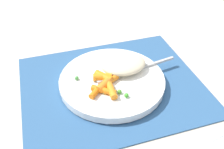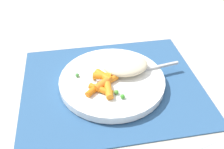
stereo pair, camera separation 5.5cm
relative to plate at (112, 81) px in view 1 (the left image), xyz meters
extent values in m
plane|color=beige|center=(0.00, 0.00, -0.01)|extent=(2.40, 2.40, 0.00)
cube|color=#2D5684|center=(0.00, 0.00, -0.01)|extent=(0.40, 0.33, 0.01)
cylinder|color=white|center=(0.00, 0.00, 0.00)|extent=(0.24, 0.24, 0.02)
ellipsoid|color=beige|center=(-0.03, -0.02, 0.02)|extent=(0.10, 0.08, 0.03)
cylinder|color=orange|center=(0.02, 0.00, 0.02)|extent=(0.04, 0.03, 0.02)
cylinder|color=orange|center=(0.02, 0.03, 0.02)|extent=(0.04, 0.04, 0.02)
cylinder|color=orange|center=(0.05, 0.04, 0.01)|extent=(0.03, 0.03, 0.01)
cylinder|color=orange|center=(0.03, 0.04, 0.01)|extent=(0.05, 0.04, 0.01)
cylinder|color=orange|center=(0.02, 0.05, 0.02)|extent=(0.02, 0.04, 0.01)
cylinder|color=orange|center=(0.02, 0.00, 0.02)|extent=(0.04, 0.04, 0.02)
cylinder|color=orange|center=(0.01, 0.02, 0.01)|extent=(0.05, 0.04, 0.01)
sphere|color=green|center=(0.03, -0.02, 0.01)|extent=(0.01, 0.01, 0.01)
sphere|color=#44903F|center=(0.08, -0.02, 0.01)|extent=(0.01, 0.01, 0.01)
sphere|color=#52A035|center=(0.00, 0.05, 0.01)|extent=(0.01, 0.01, 0.01)
sphere|color=green|center=(0.04, 0.03, 0.01)|extent=(0.01, 0.01, 0.01)
sphere|color=#499542|center=(0.02, -0.02, 0.01)|extent=(0.01, 0.01, 0.01)
sphere|color=green|center=(0.01, 0.01, 0.01)|extent=(0.01, 0.01, 0.01)
sphere|color=green|center=(-0.01, 0.07, 0.01)|extent=(0.01, 0.01, 0.01)
sphere|color=#569833|center=(0.03, 0.04, 0.01)|extent=(0.01, 0.01, 0.01)
sphere|color=green|center=(0.02, 0.03, 0.01)|extent=(0.01, 0.01, 0.01)
sphere|color=#57B046|center=(0.03, 0.00, 0.01)|extent=(0.01, 0.01, 0.01)
sphere|color=#4C9239|center=(0.02, 0.00, 0.01)|extent=(0.01, 0.01, 0.01)
cube|color=#B8B8B8|center=(0.01, 0.00, 0.01)|extent=(0.05, 0.02, 0.01)
cube|color=#B8B8B8|center=(-0.09, -0.01, 0.01)|extent=(0.16, 0.03, 0.01)
camera|label=1|loc=(0.13, 0.41, 0.37)|focal=40.77mm
camera|label=2|loc=(0.08, 0.43, 0.37)|focal=40.77mm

